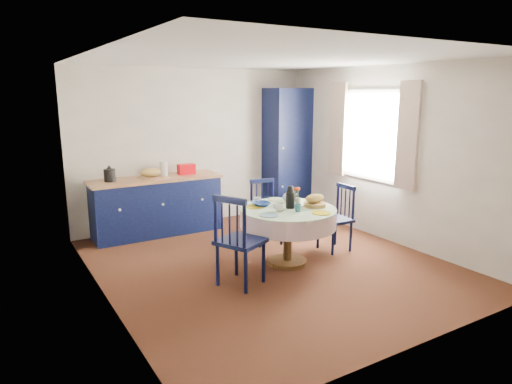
% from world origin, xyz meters
% --- Properties ---
extents(floor, '(4.50, 4.50, 0.00)m').
position_xyz_m(floor, '(0.00, 0.00, 0.00)').
color(floor, black).
rests_on(floor, ground).
extents(ceiling, '(4.50, 4.50, 0.00)m').
position_xyz_m(ceiling, '(0.00, 0.00, 2.50)').
color(ceiling, white).
rests_on(ceiling, wall_back).
extents(wall_back, '(4.00, 0.02, 2.50)m').
position_xyz_m(wall_back, '(0.00, 2.25, 1.25)').
color(wall_back, silver).
rests_on(wall_back, floor).
extents(wall_left, '(0.02, 4.50, 2.50)m').
position_xyz_m(wall_left, '(-2.00, 0.00, 1.25)').
color(wall_left, silver).
rests_on(wall_left, floor).
extents(wall_right, '(0.02, 4.50, 2.50)m').
position_xyz_m(wall_right, '(2.00, 0.00, 1.25)').
color(wall_right, silver).
rests_on(wall_right, floor).
extents(window, '(0.10, 1.74, 1.45)m').
position_xyz_m(window, '(1.95, 0.30, 1.52)').
color(window, white).
rests_on(window, wall_right).
extents(kitchen_counter, '(1.96, 0.63, 1.11)m').
position_xyz_m(kitchen_counter, '(-0.78, 1.96, 0.45)').
color(kitchen_counter, black).
rests_on(kitchen_counter, floor).
extents(pantry_cabinet, '(0.78, 0.57, 2.19)m').
position_xyz_m(pantry_cabinet, '(1.66, 2.00, 1.10)').
color(pantry_cabinet, black).
rests_on(pantry_cabinet, floor).
extents(dining_table, '(1.19, 1.19, 1.00)m').
position_xyz_m(dining_table, '(0.21, -0.10, 0.60)').
color(dining_table, brown).
rests_on(dining_table, floor).
extents(chair_left, '(0.61, 0.62, 1.05)m').
position_xyz_m(chair_left, '(-0.65, -0.36, 0.53)').
color(chair_left, black).
rests_on(chair_left, floor).
extents(chair_far, '(0.46, 0.45, 0.91)m').
position_xyz_m(chair_far, '(0.42, 0.76, 0.46)').
color(chair_far, black).
rests_on(chair_far, floor).
extents(chair_right, '(0.40, 0.41, 0.90)m').
position_xyz_m(chair_right, '(1.08, -0.01, 0.45)').
color(chair_right, black).
rests_on(chair_right, floor).
extents(mug_a, '(0.12, 0.12, 0.10)m').
position_xyz_m(mug_a, '(0.04, -0.15, 0.77)').
color(mug_a, silver).
rests_on(mug_a, dining_table).
extents(mug_b, '(0.10, 0.10, 0.09)m').
position_xyz_m(mug_b, '(0.21, -0.28, 0.76)').
color(mug_b, '#2D6572').
rests_on(mug_b, dining_table).
extents(mug_c, '(0.11, 0.11, 0.09)m').
position_xyz_m(mug_c, '(0.50, 0.19, 0.76)').
color(mug_c, black).
rests_on(mug_c, dining_table).
extents(mug_d, '(0.09, 0.09, 0.09)m').
position_xyz_m(mug_d, '(-0.01, 0.29, 0.76)').
color(mug_d, silver).
rests_on(mug_d, dining_table).
extents(cobalt_bowl, '(0.22, 0.22, 0.05)m').
position_xyz_m(cobalt_bowl, '(-0.03, 0.16, 0.75)').
color(cobalt_bowl, navy).
rests_on(cobalt_bowl, dining_table).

